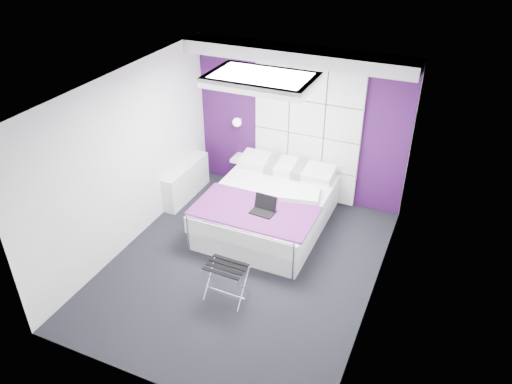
% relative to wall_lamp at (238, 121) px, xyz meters
% --- Properties ---
extents(floor, '(4.40, 4.40, 0.00)m').
position_rel_wall_lamp_xyz_m(floor, '(1.05, -2.06, -1.22)').
color(floor, black).
rests_on(floor, ground).
extents(ceiling, '(4.40, 4.40, 0.00)m').
position_rel_wall_lamp_xyz_m(ceiling, '(1.05, -2.06, 1.38)').
color(ceiling, white).
rests_on(ceiling, wall_back).
extents(wall_back, '(3.60, 0.00, 3.60)m').
position_rel_wall_lamp_xyz_m(wall_back, '(1.05, 0.14, 0.08)').
color(wall_back, silver).
rests_on(wall_back, floor).
extents(wall_left, '(0.00, 4.40, 4.40)m').
position_rel_wall_lamp_xyz_m(wall_left, '(-0.75, -2.06, 0.08)').
color(wall_left, silver).
rests_on(wall_left, floor).
extents(wall_right, '(0.00, 4.40, 4.40)m').
position_rel_wall_lamp_xyz_m(wall_right, '(2.85, -2.06, 0.08)').
color(wall_right, silver).
rests_on(wall_right, floor).
extents(accent_wall, '(3.58, 0.02, 2.58)m').
position_rel_wall_lamp_xyz_m(accent_wall, '(1.05, 0.13, 0.08)').
color(accent_wall, '#370F42').
rests_on(accent_wall, wall_back).
extents(soffit, '(3.58, 0.50, 0.20)m').
position_rel_wall_lamp_xyz_m(soffit, '(1.05, -0.11, 1.28)').
color(soffit, white).
rests_on(soffit, wall_back).
extents(headboard, '(1.80, 0.08, 2.30)m').
position_rel_wall_lamp_xyz_m(headboard, '(1.20, 0.08, -0.05)').
color(headboard, silver).
rests_on(headboard, wall_back).
extents(skylight, '(1.36, 0.86, 0.12)m').
position_rel_wall_lamp_xyz_m(skylight, '(1.05, -1.46, 1.33)').
color(skylight, white).
rests_on(skylight, ceiling).
extents(wall_lamp, '(0.15, 0.15, 0.15)m').
position_rel_wall_lamp_xyz_m(wall_lamp, '(0.00, 0.00, 0.00)').
color(wall_lamp, white).
rests_on(wall_lamp, wall_back).
extents(radiator, '(0.22, 1.20, 0.60)m').
position_rel_wall_lamp_xyz_m(radiator, '(-0.64, -0.76, -0.92)').
color(radiator, white).
rests_on(radiator, floor).
extents(bed, '(1.79, 2.16, 0.75)m').
position_rel_wall_lamp_xyz_m(bed, '(0.99, -1.00, -0.90)').
color(bed, white).
rests_on(bed, floor).
extents(nightstand, '(0.45, 0.35, 0.05)m').
position_rel_wall_lamp_xyz_m(nightstand, '(0.15, -0.04, -0.67)').
color(nightstand, white).
rests_on(nightstand, wall_back).
extents(luggage_rack, '(0.52, 0.38, 0.51)m').
position_rel_wall_lamp_xyz_m(luggage_rack, '(1.12, -2.73, -0.97)').
color(luggage_rack, silver).
rests_on(luggage_rack, floor).
extents(laptop, '(0.34, 0.24, 0.25)m').
position_rel_wall_lamp_xyz_m(laptop, '(1.13, -1.51, -0.55)').
color(laptop, black).
rests_on(laptop, bed).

